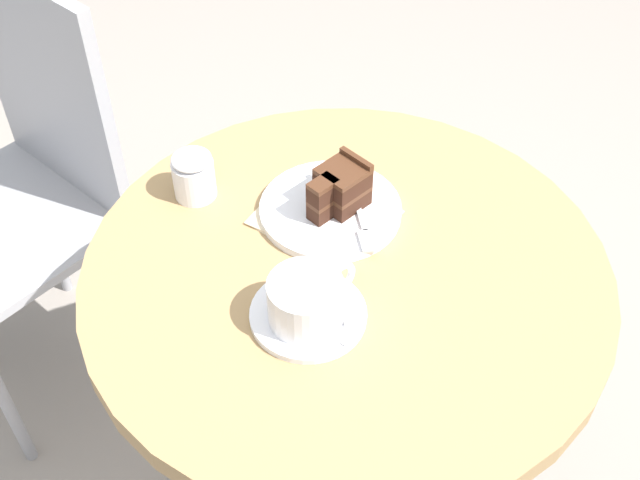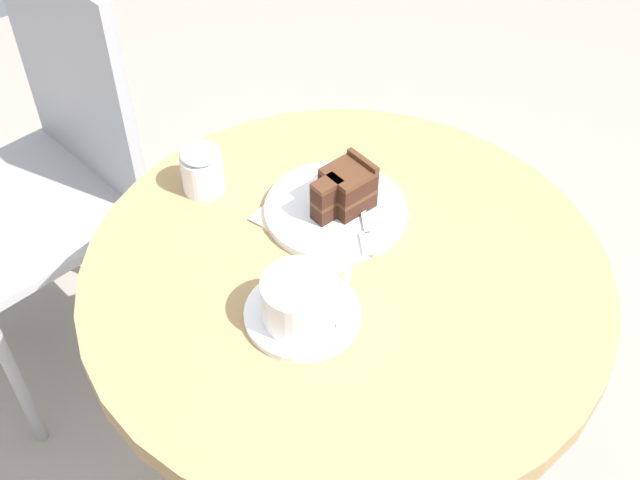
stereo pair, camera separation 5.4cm
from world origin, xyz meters
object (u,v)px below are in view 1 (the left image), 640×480
saucer (308,314)px  coffee_cup (307,299)px  fork (362,220)px  napkin (321,214)px  cafe_chair (25,172)px  sugar_pot (193,175)px  teaspoon (346,322)px  cake_plate (330,209)px  cake_slice (340,188)px

saucer → coffee_cup: coffee_cup is taller
saucer → fork: bearing=24.9°
saucer → napkin: size_ratio=0.72×
cafe_chair → sugar_pot: cafe_chair is taller
saucer → sugar_pot: sugar_pot is taller
teaspoon → cake_plate: 0.21m
saucer → cake_plate: size_ratio=0.73×
saucer → teaspoon: teaspoon is taller
saucer → cake_plate: cake_plate is taller
napkin → sugar_pot: 0.19m
saucer → teaspoon: 0.05m
cake_plate → cafe_chair: bearing=109.8°
coffee_cup → napkin: size_ratio=0.62×
teaspoon → napkin: (0.11, 0.17, -0.01)m
coffee_cup → sugar_pot: sugar_pot is taller
fork → cafe_chair: cafe_chair is taller
napkin → teaspoon: bearing=-122.3°
napkin → sugar_pot: bearing=125.4°
cake_plate → sugar_pot: (-0.12, 0.15, 0.03)m
coffee_cup → sugar_pot: 0.28m
fork → saucer: bearing=-34.3°
cafe_chair → teaspoon: bearing=-0.7°
fork → teaspoon: bearing=-18.2°
saucer → cafe_chair: size_ratio=0.17×
saucer → cake_slice: size_ratio=1.62×
teaspoon → cake_slice: bearing=175.9°
fork → sugar_pot: sugar_pot is taller
teaspoon → fork: bearing=166.4°
teaspoon → sugar_pot: sugar_pot is taller
cake_slice → fork: 0.05m
sugar_pot → fork: bearing=-57.2°
coffee_cup → cake_slice: bearing=37.2°
fork → sugar_pot: (-0.13, 0.20, 0.02)m
teaspoon → napkin: teaspoon is taller
cake_slice → cafe_chair: size_ratio=0.10×
fork → sugar_pot: bearing=-116.4°
cake_plate → napkin: bearing=164.1°
cake_slice → cake_plate: bearing=151.6°
cake_slice → coffee_cup: bearing=-142.8°
napkin → cafe_chair: bearing=108.8°
teaspoon → fork: 0.18m
napkin → sugar_pot: sugar_pot is taller
sugar_pot → cake_plate: bearing=-52.1°
teaspoon → cake_slice: size_ratio=0.93×
saucer → coffee_cup: (-0.00, -0.00, 0.04)m
cake_plate → sugar_pot: size_ratio=2.70×
napkin → cake_plate: bearing=-15.9°
cake_slice → napkin: size_ratio=0.44×
saucer → sugar_pot: size_ratio=1.98×
teaspoon → sugar_pot: size_ratio=1.13×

